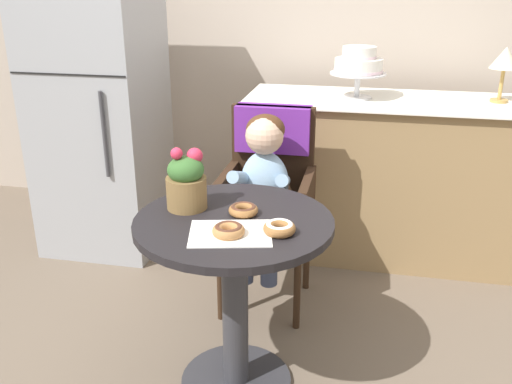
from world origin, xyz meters
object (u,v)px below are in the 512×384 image
donut_side (243,209)px  refrigerator (99,104)px  wicker_chair (270,175)px  tiered_cake_stand (359,65)px  cafe_table (235,271)px  seated_child (264,179)px  donut_front (228,230)px  table_lamp (505,60)px  donut_mid (279,228)px  flower_vase (186,180)px

donut_side → refrigerator: (-1.07, 1.05, 0.11)m
wicker_chair → tiered_cake_stand: 0.83m
donut_side → cafe_table: bearing=-117.7°
wicker_chair → seated_child: (-0.00, -0.16, 0.04)m
wicker_chair → donut_side: size_ratio=8.85×
cafe_table → donut_side: bearing=62.3°
donut_front → wicker_chair: bearing=90.9°
donut_front → table_lamp: 1.88m
refrigerator → donut_mid: bearing=-43.9°
donut_side → flower_vase: flower_vase is taller
table_lamp → refrigerator: refrigerator is taller
tiered_cake_stand → donut_front: bearing=-103.7°
wicker_chair → donut_front: wicker_chair is taller
cafe_table → flower_vase: 0.38m
table_lamp → flower_vase: bearing=-135.2°
donut_front → donut_side: size_ratio=1.02×
wicker_chair → table_lamp: table_lamp is taller
donut_front → flower_vase: (-0.21, 0.20, 0.09)m
wicker_chair → tiered_cake_stand: tiered_cake_stand is taller
cafe_table → donut_side: 0.24m
cafe_table → refrigerator: size_ratio=0.42×
seated_child → donut_front: 0.68m
wicker_chair → donut_front: size_ratio=8.67×
seated_child → flower_vase: 0.54m
wicker_chair → tiered_cake_stand: size_ratio=3.18×
cafe_table → donut_front: bearing=-83.4°
cafe_table → refrigerator: bearing=133.7°
cafe_table → donut_front: size_ratio=6.54×
donut_mid → table_lamp: (0.92, 1.44, 0.37)m
wicker_chair → tiered_cake_stand: (0.36, 0.60, 0.44)m
table_lamp → refrigerator: (-2.15, -0.26, -0.27)m
seated_child → refrigerator: 1.20m
donut_mid → cafe_table: bearing=154.7°
seated_child → table_lamp: (1.10, 0.81, 0.44)m
donut_front → flower_vase: bearing=136.2°
refrigerator → donut_front: bearing=-49.2°
cafe_table → tiered_cake_stand: bearing=74.2°
refrigerator → seated_child: bearing=-27.8°
donut_mid → refrigerator: (-1.23, 1.18, 0.11)m
flower_vase → donut_mid: bearing=-21.9°
donut_front → refrigerator: bearing=130.8°
cafe_table → tiered_cake_stand: size_ratio=2.40×
seated_child → donut_front: seated_child is taller
donut_front → refrigerator: size_ratio=0.06×
donut_front → refrigerator: 1.64m
donut_side → seated_child: bearing=92.5°
seated_child → donut_front: (0.01, -0.68, 0.06)m
wicker_chair → seated_child: size_ratio=1.31×
donut_mid → table_lamp: table_lamp is taller
donut_side → wicker_chair: bearing=91.9°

